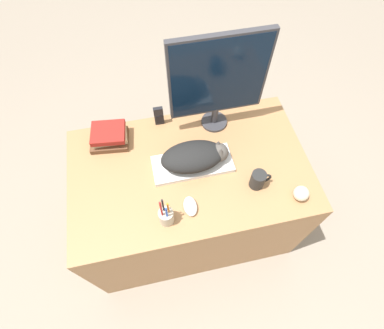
{
  "coord_description": "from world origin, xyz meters",
  "views": [
    {
      "loc": [
        -0.15,
        -0.39,
        2.12
      ],
      "look_at": [
        0.01,
        0.37,
        0.82
      ],
      "focal_mm": 28.0,
      "sensor_mm": 36.0,
      "label": 1
    }
  ],
  "objects_px": {
    "pen_cup": "(166,216)",
    "baseball": "(301,193)",
    "keyboard": "(193,164)",
    "computer_mouse": "(190,206)",
    "monitor": "(218,79)",
    "book_stack": "(109,137)",
    "coffee_mug": "(258,180)",
    "cat": "(196,156)",
    "phone": "(159,116)"
  },
  "relations": [
    {
      "from": "pen_cup",
      "to": "baseball",
      "type": "distance_m",
      "value": 0.66
    },
    {
      "from": "keyboard",
      "to": "baseball",
      "type": "xyz_separation_m",
      "value": [
        0.48,
        -0.29,
        0.03
      ]
    },
    {
      "from": "keyboard",
      "to": "computer_mouse",
      "type": "height_order",
      "value": "computer_mouse"
    },
    {
      "from": "monitor",
      "to": "baseball",
      "type": "height_order",
      "value": "monitor"
    },
    {
      "from": "keyboard",
      "to": "pen_cup",
      "type": "relative_size",
      "value": 1.86
    },
    {
      "from": "baseball",
      "to": "book_stack",
      "type": "bearing_deg",
      "value": 148.84
    },
    {
      "from": "keyboard",
      "to": "pen_cup",
      "type": "bearing_deg",
      "value": -124.06
    },
    {
      "from": "keyboard",
      "to": "computer_mouse",
      "type": "distance_m",
      "value": 0.24
    },
    {
      "from": "coffee_mug",
      "to": "keyboard",
      "type": "bearing_deg",
      "value": 148.56
    },
    {
      "from": "keyboard",
      "to": "book_stack",
      "type": "xyz_separation_m",
      "value": [
        -0.41,
        0.25,
        0.03
      ]
    },
    {
      "from": "monitor",
      "to": "coffee_mug",
      "type": "relative_size",
      "value": 5.35
    },
    {
      "from": "cat",
      "to": "coffee_mug",
      "type": "bearing_deg",
      "value": -33.09
    },
    {
      "from": "coffee_mug",
      "to": "book_stack",
      "type": "bearing_deg",
      "value": 148.81
    },
    {
      "from": "cat",
      "to": "computer_mouse",
      "type": "bearing_deg",
      "value": -109.0
    },
    {
      "from": "keyboard",
      "to": "computer_mouse",
      "type": "xyz_separation_m",
      "value": [
        -0.06,
        -0.23,
        0.01
      ]
    },
    {
      "from": "keyboard",
      "to": "cat",
      "type": "distance_m",
      "value": 0.07
    },
    {
      "from": "phone",
      "to": "book_stack",
      "type": "bearing_deg",
      "value": -166.04
    },
    {
      "from": "coffee_mug",
      "to": "pen_cup",
      "type": "bearing_deg",
      "value": -169.08
    },
    {
      "from": "baseball",
      "to": "pen_cup",
      "type": "bearing_deg",
      "value": 178.41
    },
    {
      "from": "computer_mouse",
      "to": "book_stack",
      "type": "relative_size",
      "value": 0.48
    },
    {
      "from": "cat",
      "to": "monitor",
      "type": "relative_size",
      "value": 0.6
    },
    {
      "from": "baseball",
      "to": "phone",
      "type": "distance_m",
      "value": 0.85
    },
    {
      "from": "coffee_mug",
      "to": "pen_cup",
      "type": "xyz_separation_m",
      "value": [
        -0.48,
        -0.09,
        0.0
      ]
    },
    {
      "from": "baseball",
      "to": "phone",
      "type": "height_order",
      "value": "phone"
    },
    {
      "from": "cat",
      "to": "pen_cup",
      "type": "distance_m",
      "value": 0.34
    },
    {
      "from": "monitor",
      "to": "coffee_mug",
      "type": "bearing_deg",
      "value": -75.48
    },
    {
      "from": "phone",
      "to": "pen_cup",
      "type": "bearing_deg",
      "value": -95.75
    },
    {
      "from": "computer_mouse",
      "to": "pen_cup",
      "type": "distance_m",
      "value": 0.13
    },
    {
      "from": "monitor",
      "to": "book_stack",
      "type": "bearing_deg",
      "value": -179.44
    },
    {
      "from": "pen_cup",
      "to": "cat",
      "type": "bearing_deg",
      "value": 53.4
    },
    {
      "from": "coffee_mug",
      "to": "baseball",
      "type": "height_order",
      "value": "coffee_mug"
    },
    {
      "from": "cat",
      "to": "coffee_mug",
      "type": "relative_size",
      "value": 3.24
    },
    {
      "from": "cat",
      "to": "phone",
      "type": "distance_m",
      "value": 0.35
    },
    {
      "from": "keyboard",
      "to": "phone",
      "type": "distance_m",
      "value": 0.34
    },
    {
      "from": "baseball",
      "to": "computer_mouse",
      "type": "bearing_deg",
      "value": 173.89
    },
    {
      "from": "cat",
      "to": "phone",
      "type": "bearing_deg",
      "value": 114.21
    },
    {
      "from": "keyboard",
      "to": "monitor",
      "type": "xyz_separation_m",
      "value": [
        0.18,
        0.25,
        0.32
      ]
    },
    {
      "from": "cat",
      "to": "monitor",
      "type": "distance_m",
      "value": 0.39
    },
    {
      "from": "monitor",
      "to": "computer_mouse",
      "type": "height_order",
      "value": "monitor"
    },
    {
      "from": "cat",
      "to": "baseball",
      "type": "height_order",
      "value": "cat"
    },
    {
      "from": "coffee_mug",
      "to": "phone",
      "type": "distance_m",
      "value": 0.65
    },
    {
      "from": "computer_mouse",
      "to": "baseball",
      "type": "xyz_separation_m",
      "value": [
        0.54,
        -0.06,
        0.02
      ]
    },
    {
      "from": "cat",
      "to": "pen_cup",
      "type": "height_order",
      "value": "pen_cup"
    },
    {
      "from": "keyboard",
      "to": "computer_mouse",
      "type": "bearing_deg",
      "value": -104.91
    },
    {
      "from": "computer_mouse",
      "to": "coffee_mug",
      "type": "relative_size",
      "value": 0.96
    },
    {
      "from": "cat",
      "to": "book_stack",
      "type": "height_order",
      "value": "cat"
    },
    {
      "from": "keyboard",
      "to": "baseball",
      "type": "relative_size",
      "value": 5.48
    },
    {
      "from": "phone",
      "to": "book_stack",
      "type": "relative_size",
      "value": 0.58
    },
    {
      "from": "keyboard",
      "to": "monitor",
      "type": "relative_size",
      "value": 0.72
    },
    {
      "from": "keyboard",
      "to": "pen_cup",
      "type": "height_order",
      "value": "pen_cup"
    }
  ]
}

